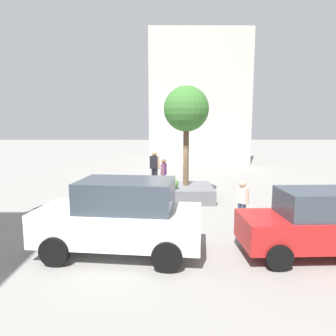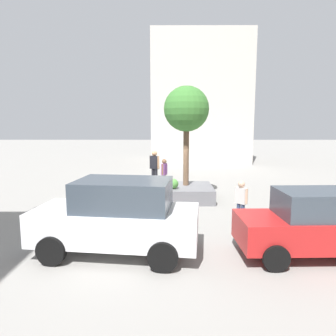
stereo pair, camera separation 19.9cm
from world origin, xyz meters
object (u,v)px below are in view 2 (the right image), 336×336
planter_ledge (168,193)px  skateboarder (154,165)px  skateboard (155,185)px  pedestrian_crossing (164,172)px  plaza_tree (186,110)px  police_car (118,216)px  sedan_parked (314,223)px  bystander_watching (241,199)px

planter_ledge → skateboarder: (0.66, 0.16, 1.40)m
skateboard → pedestrian_crossing: pedestrian_crossing is taller
plaza_tree → skateboard: size_ratio=6.54×
police_car → pedestrian_crossing: bearing=-97.4°
plaza_tree → police_car: plaza_tree is taller
police_car → pedestrian_crossing: police_car is taller
planter_ledge → sedan_parked: size_ratio=1.06×
pedestrian_crossing → sedan_parked: bearing=115.3°
pedestrian_crossing → bystander_watching: bearing=115.2°
skateboard → sedan_parked: 8.02m
skateboard → pedestrian_crossing: (-0.43, -2.70, 0.27)m
bystander_watching → police_car: bearing=32.8°
plaza_tree → sedan_parked: bearing=115.0°
skateboard → police_car: police_car is taller
skateboard → pedestrian_crossing: size_ratio=0.43×
skateboarder → sedan_parked: skateboarder is taller
police_car → bystander_watching: (-4.12, -2.66, -0.15)m
police_car → bystander_watching: bearing=-147.2°
skateboarder → pedestrian_crossing: skateboarder is taller
skateboarder → skateboard: bearing=0.0°
skateboarder → police_car: bearing=83.3°
plaza_tree → pedestrian_crossing: bearing=-63.8°
planter_ledge → skateboarder: bearing=13.4°
plaza_tree → bystander_watching: (-1.84, 3.99, -3.46)m
skateboarder → sedan_parked: size_ratio=0.41×
bystander_watching → planter_ledge: bearing=-53.9°
planter_ledge → pedestrian_crossing: pedestrian_crossing is taller
pedestrian_crossing → skateboarder: bearing=81.0°
bystander_watching → pedestrian_crossing: 6.95m
police_car → pedestrian_crossing: 9.02m
bystander_watching → pedestrian_crossing: size_ratio=0.94×
bystander_watching → sedan_parked: bearing=115.4°
sedan_parked → bystander_watching: 3.18m
plaza_tree → skateboarder: size_ratio=2.86×
sedan_parked → police_car: 5.49m
skateboarder → bystander_watching: (-3.39, 3.59, -0.79)m
sedan_parked → police_car: bearing=-2.2°
planter_ledge → police_car: size_ratio=0.90×
plaza_tree → pedestrian_crossing: (1.13, -2.29, -3.40)m
sedan_parked → pedestrian_crossing: sedan_parked is taller
planter_ledge → bystander_watching: 4.68m
plaza_tree → police_car: (2.29, 6.65, -3.31)m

